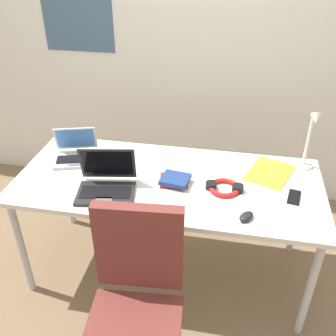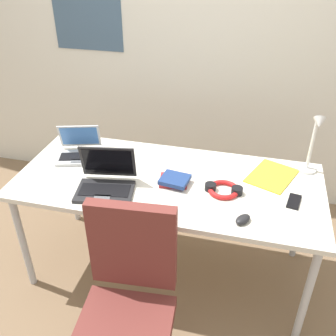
{
  "view_description": "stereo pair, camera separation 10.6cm",
  "coord_description": "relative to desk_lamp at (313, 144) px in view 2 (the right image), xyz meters",
  "views": [
    {
      "loc": [
        0.35,
        -1.85,
        2.01
      ],
      "look_at": [
        0.0,
        0.0,
        0.82
      ],
      "focal_mm": 40.95,
      "sensor_mm": 36.0,
      "label": 1
    },
    {
      "loc": [
        0.46,
        -1.82,
        2.01
      ],
      "look_at": [
        0.0,
        0.0,
        0.82
      ],
      "focal_mm": 40.95,
      "sensor_mm": 36.0,
      "label": 2
    }
  ],
  "objects": [
    {
      "name": "ground_plane",
      "position": [
        -0.8,
        -0.28,
        -0.94
      ],
      "size": [
        12.0,
        12.0,
        0.0
      ],
      "primitive_type": "plane",
      "color": "#7A6047"
    },
    {
      "name": "laptop_center",
      "position": [
        -1.12,
        -0.46,
        -0.15
      ],
      "size": [
        0.36,
        0.32,
        0.23
      ],
      "color": "#232326",
      "rests_on": "desk"
    },
    {
      "name": "laptop_by_keyboard",
      "position": [
        -1.42,
        -0.15,
        -0.16
      ],
      "size": [
        0.32,
        0.31,
        0.19
      ],
      "color": "#B7BABC",
      "rests_on": "desk"
    },
    {
      "name": "headphones",
      "position": [
        -0.47,
        -0.32,
        -0.18
      ],
      "size": [
        0.21,
        0.18,
        0.04
      ],
      "color": "red",
      "rests_on": "desk"
    },
    {
      "name": "office_chair",
      "position": [
        -0.82,
        -1.02,
        -0.54
      ],
      "size": [
        0.52,
        0.56,
        0.97
      ],
      "color": "black",
      "rests_on": "ground_plane"
    },
    {
      "name": "paper_folder_back_left",
      "position": [
        -0.2,
        -0.09,
        -0.19
      ],
      "size": [
        0.33,
        0.37,
        0.01
      ],
      "primitive_type": "cube",
      "rotation": [
        0.0,
        0.0,
        -0.38
      ],
      "color": "gold",
      "rests_on": "desk"
    },
    {
      "name": "cell_phone",
      "position": [
        -0.08,
        -0.32,
        -0.19
      ],
      "size": [
        0.09,
        0.15,
        0.01
      ],
      "primitive_type": "cube",
      "rotation": [
        0.0,
        0.0,
        -0.19
      ],
      "color": "black",
      "rests_on": "desk"
    },
    {
      "name": "desk",
      "position": [
        -0.8,
        -0.28,
        -0.25
      ],
      "size": [
        1.8,
        0.8,
        0.74
      ],
      "color": "silver",
      "rests_on": "ground_plane"
    },
    {
      "name": "wall_back",
      "position": [
        -0.8,
        0.82,
        0.36
      ],
      "size": [
        6.0,
        0.13,
        2.6
      ],
      "color": "silver",
      "rests_on": "ground_plane"
    },
    {
      "name": "book_stack",
      "position": [
        -0.76,
        -0.3,
        -0.17
      ],
      "size": [
        0.19,
        0.18,
        0.05
      ],
      "color": "maroon",
      "rests_on": "desk"
    },
    {
      "name": "computer_mouse",
      "position": [
        -0.34,
        -0.56,
        -0.18
      ],
      "size": [
        0.1,
        0.11,
        0.03
      ],
      "primitive_type": "ellipsoid",
      "rotation": [
        0.0,
        0.0,
        -0.59
      ],
      "color": "black",
      "rests_on": "desk"
    },
    {
      "name": "desk_lamp",
      "position": [
        0.0,
        0.0,
        0.0
      ],
      "size": [
        0.12,
        0.18,
        0.4
      ],
      "color": "white",
      "rests_on": "desk"
    }
  ]
}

